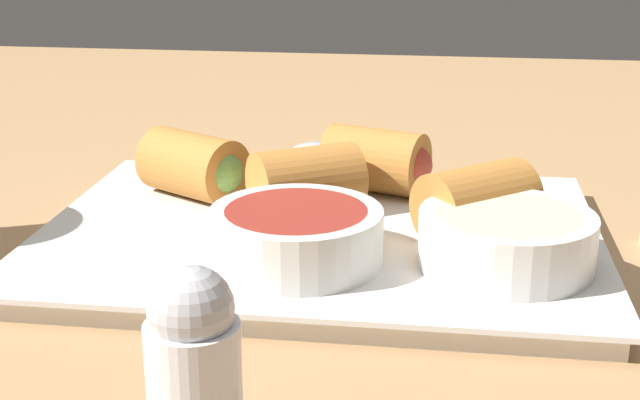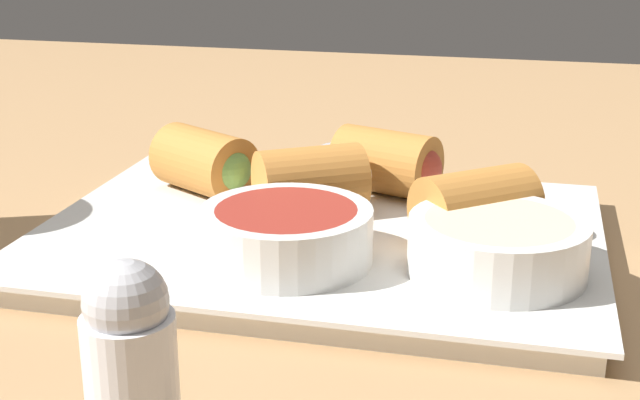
% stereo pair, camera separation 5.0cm
% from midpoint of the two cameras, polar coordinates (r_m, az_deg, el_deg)
% --- Properties ---
extents(table_surface, '(1.80, 1.40, 0.02)m').
position_cam_midpoint_polar(table_surface, '(0.56, 4.14, -3.45)').
color(table_surface, '#A87F54').
rests_on(table_surface, ground).
extents(serving_plate, '(0.33, 0.25, 0.01)m').
position_cam_midpoint_polar(serving_plate, '(0.54, 2.69, -2.51)').
color(serving_plate, silver).
rests_on(serving_plate, table_surface).
extents(roll_front_left, '(0.08, 0.07, 0.04)m').
position_cam_midpoint_polar(roll_front_left, '(0.55, 2.40, 1.28)').
color(roll_front_left, '#B77533').
rests_on(roll_front_left, serving_plate).
extents(roll_front_right, '(0.08, 0.07, 0.04)m').
position_cam_midpoint_polar(roll_front_right, '(0.52, 13.05, -0.41)').
color(roll_front_right, '#B77533').
rests_on(roll_front_right, serving_plate).
extents(roll_back_left, '(0.08, 0.06, 0.04)m').
position_cam_midpoint_polar(roll_back_left, '(0.59, 7.01, 2.36)').
color(roll_back_left, '#B77533').
rests_on(roll_back_left, serving_plate).
extents(roll_back_right, '(0.08, 0.07, 0.04)m').
position_cam_midpoint_polar(roll_back_right, '(0.59, -4.77, 2.35)').
color(roll_back_right, '#B77533').
rests_on(roll_back_right, serving_plate).
extents(dipping_bowl_near, '(0.09, 0.09, 0.03)m').
position_cam_midpoint_polar(dipping_bowl_near, '(0.48, 0.84, -2.17)').
color(dipping_bowl_near, silver).
rests_on(dipping_bowl_near, serving_plate).
extents(dipping_bowl_far, '(0.09, 0.09, 0.03)m').
position_cam_midpoint_polar(dipping_bowl_far, '(0.48, 14.29, -2.82)').
color(dipping_bowl_far, silver).
rests_on(dipping_bowl_far, serving_plate).
extents(spoon, '(0.15, 0.05, 0.02)m').
position_cam_midpoint_polar(spoon, '(0.72, 2.71, 3.04)').
color(spoon, '#B2B2B7').
rests_on(spoon, table_surface).
extents(salt_shaker, '(0.03, 0.03, 0.09)m').
position_cam_midpoint_polar(salt_shaker, '(0.32, -7.53, -11.14)').
color(salt_shaker, silver).
rests_on(salt_shaker, table_surface).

